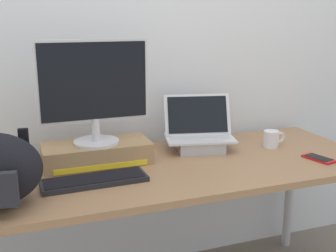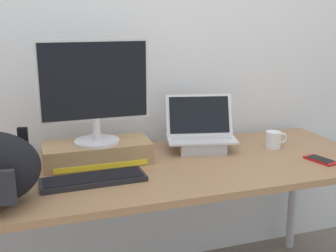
% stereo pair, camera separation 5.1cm
% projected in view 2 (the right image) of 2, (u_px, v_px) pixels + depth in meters
% --- Properties ---
extents(back_wall, '(7.00, 0.10, 2.60)m').
position_uv_depth(back_wall, '(139.00, 33.00, 2.17)').
color(back_wall, silver).
rests_on(back_wall, ground).
extents(desk, '(1.91, 0.73, 0.74)m').
position_uv_depth(desk, '(168.00, 179.00, 1.90)').
color(desk, '#99704C').
rests_on(desk, ground).
extents(toner_box_yellow, '(0.48, 0.22, 0.09)m').
position_uv_depth(toner_box_yellow, '(97.00, 152.00, 1.91)').
color(toner_box_yellow, '#9E7A51').
rests_on(toner_box_yellow, desk).
extents(desktop_monitor, '(0.48, 0.20, 0.46)m').
position_uv_depth(desktop_monitor, '(95.00, 89.00, 1.84)').
color(desktop_monitor, silver).
rests_on(desktop_monitor, toner_box_yellow).
extents(open_laptop, '(0.37, 0.28, 0.26)m').
position_uv_depth(open_laptop, '(201.00, 139.00, 2.10)').
color(open_laptop, '#ADADB2').
rests_on(open_laptop, desk).
extents(external_keyboard, '(0.42, 0.15, 0.02)m').
position_uv_depth(external_keyboard, '(93.00, 179.00, 1.69)').
color(external_keyboard, black).
rests_on(external_keyboard, desk).
extents(coffee_mug, '(0.12, 0.08, 0.09)m').
position_uv_depth(coffee_mug, '(274.00, 140.00, 2.12)').
color(coffee_mug, silver).
rests_on(coffee_mug, desk).
extents(cell_phone, '(0.10, 0.16, 0.01)m').
position_uv_depth(cell_phone, '(321.00, 160.00, 1.94)').
color(cell_phone, red).
rests_on(cell_phone, desk).
extents(plush_toy, '(0.10, 0.10, 0.10)m').
position_uv_depth(plush_toy, '(0.00, 164.00, 1.75)').
color(plush_toy, gold).
rests_on(plush_toy, desk).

